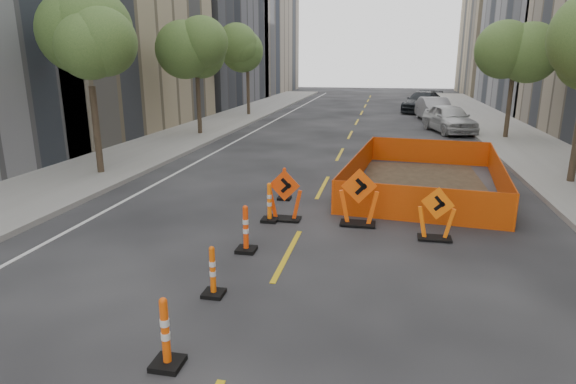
% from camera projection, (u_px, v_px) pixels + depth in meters
% --- Properties ---
extents(ground_plane, '(140.00, 140.00, 0.00)m').
position_uv_depth(ground_plane, '(233.00, 359.00, 7.04)').
color(ground_plane, black).
extents(sidewalk_left, '(4.00, 90.00, 0.15)m').
position_uv_depth(sidewalk_left, '(115.00, 162.00, 20.09)').
color(sidewalk_left, gray).
rests_on(sidewalk_left, ground).
extents(bld_left_d, '(12.00, 16.00, 14.00)m').
position_uv_depth(bld_left_d, '(187.00, 29.00, 45.46)').
color(bld_left_d, '#4C4C51').
rests_on(bld_left_d, ground).
extents(bld_left_e, '(12.00, 20.00, 20.00)m').
position_uv_depth(bld_left_e, '(238.00, 11.00, 60.14)').
color(bld_left_e, gray).
rests_on(bld_left_e, ground).
extents(bld_right_e, '(12.00, 14.00, 16.00)m').
position_uv_depth(bld_right_e, '(521.00, 26.00, 56.94)').
color(bld_right_e, tan).
rests_on(bld_right_e, ground).
extents(tree_l_b, '(2.80, 2.80, 5.95)m').
position_uv_depth(tree_l_b, '(88.00, 51.00, 16.89)').
color(tree_l_b, '#382B1E').
rests_on(tree_l_b, ground).
extents(tree_l_c, '(2.80, 2.80, 5.95)m').
position_uv_depth(tree_l_c, '(196.00, 54.00, 26.33)').
color(tree_l_c, '#382B1E').
rests_on(tree_l_c, ground).
extents(tree_l_d, '(2.80, 2.80, 5.95)m').
position_uv_depth(tree_l_d, '(247.00, 55.00, 35.77)').
color(tree_l_d, '#382B1E').
rests_on(tree_l_d, ground).
extents(tree_r_c, '(2.80, 2.80, 5.95)m').
position_uv_depth(tree_r_c, '(515.00, 53.00, 24.98)').
color(tree_r_c, '#382B1E').
rests_on(tree_r_c, ground).
extents(channelizer_2, '(0.43, 0.43, 1.08)m').
position_uv_depth(channelizer_2, '(165.00, 333.00, 6.74)').
color(channelizer_2, '#DA4A09').
rests_on(channelizer_2, ground).
extents(channelizer_3, '(0.39, 0.39, 0.98)m').
position_uv_depth(channelizer_3, '(213.00, 271.00, 8.81)').
color(channelizer_3, '#D65209').
rests_on(channelizer_3, ground).
extents(channelizer_4, '(0.43, 0.43, 1.10)m').
position_uv_depth(channelizer_4, '(246.00, 229.00, 10.83)').
color(channelizer_4, '#E43D09').
rests_on(channelizer_4, ground).
extents(channelizer_5, '(0.43, 0.43, 1.08)m').
position_uv_depth(channelizer_5, '(269.00, 202.00, 12.87)').
color(channelizer_5, orange).
rests_on(channelizer_5, ground).
extents(channelizer_6, '(0.40, 0.40, 1.01)m').
position_uv_depth(channelizer_6, '(284.00, 184.00, 14.92)').
color(channelizer_6, red).
rests_on(channelizer_6, ground).
extents(chevron_sign_left, '(0.97, 0.61, 1.41)m').
position_uv_depth(chevron_sign_left, '(285.00, 195.00, 12.93)').
color(chevron_sign_left, red).
rests_on(chevron_sign_left, ground).
extents(chevron_sign_center, '(1.13, 0.82, 1.54)m').
position_uv_depth(chevron_sign_center, '(359.00, 197.00, 12.51)').
color(chevron_sign_center, '#FA530A').
rests_on(chevron_sign_center, ground).
extents(chevron_sign_right, '(1.02, 0.82, 1.33)m').
position_uv_depth(chevron_sign_right, '(437.00, 214.00, 11.53)').
color(chevron_sign_right, '#FC650A').
rests_on(chevron_sign_right, ground).
extents(safety_fence, '(5.53, 8.47, 1.00)m').
position_uv_depth(safety_fence, '(425.00, 172.00, 16.46)').
color(safety_fence, '#FF500D').
rests_on(safety_fence, ground).
extents(parked_car_near, '(3.17, 5.22, 1.66)m').
position_uv_depth(parked_car_near, '(449.00, 118.00, 28.52)').
color(parked_car_near, silver).
rests_on(parked_car_near, ground).
extents(parked_car_mid, '(2.52, 5.17, 1.63)m').
position_uv_depth(parked_car_mid, '(434.00, 109.00, 33.80)').
color(parked_car_mid, gray).
rests_on(parked_car_mid, ground).
extents(parked_car_far, '(3.97, 6.17, 1.66)m').
position_uv_depth(parked_car_far, '(423.00, 102.00, 39.49)').
color(parked_car_far, black).
rests_on(parked_car_far, ground).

